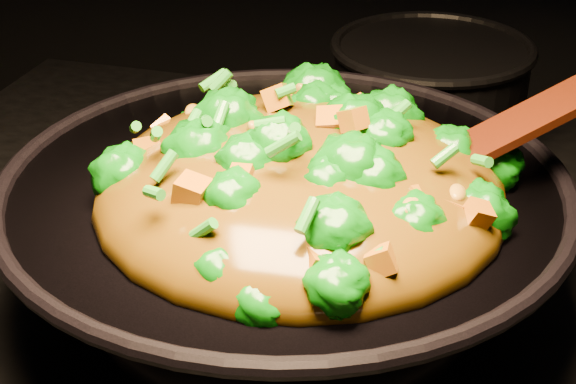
% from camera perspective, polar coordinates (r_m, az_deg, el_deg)
% --- Properties ---
extents(wok, '(0.57, 0.57, 0.13)m').
position_cam_1_polar(wok, '(0.77, -0.21, -3.63)').
color(wok, black).
rests_on(wok, stovetop).
extents(stir_fry, '(0.44, 0.44, 0.11)m').
position_cam_1_polar(stir_fry, '(0.69, 0.81, 3.62)').
color(stir_fry, '#0B6F07').
rests_on(stir_fry, wok).
extents(spatula, '(0.25, 0.18, 0.11)m').
position_cam_1_polar(spatula, '(0.74, 13.93, 3.84)').
color(spatula, '#371004').
rests_on(spatula, wok).
extents(back_pot, '(0.29, 0.29, 0.13)m').
position_cam_1_polar(back_pot, '(1.09, 9.09, 6.29)').
color(back_pot, black).
rests_on(back_pot, stovetop).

